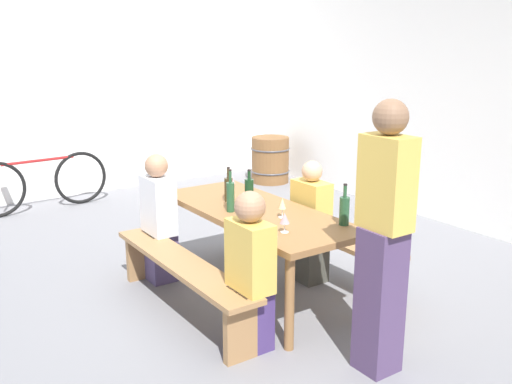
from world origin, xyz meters
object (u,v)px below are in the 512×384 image
object	(u,v)px
seated_guest_near_0	(159,221)
wine_barrel	(270,160)
wine_bottle_3	(229,189)
wine_glass_1	(285,219)
wine_glass_0	(247,203)
wine_bottle_0	(230,196)
bench_near	(182,272)
parked_bicycle_0	(39,182)
seated_guest_near_1	(250,275)
wine_glass_2	(231,180)
seated_guest_far_0	(311,225)
wine_glass_3	(282,204)
bench_far	(319,239)
wine_bottle_1	(344,210)
wine_bottle_2	(249,192)
standing_host	(383,242)
tasting_table	(256,219)

from	to	relation	value
seated_guest_near_0	wine_barrel	distance (m)	3.94
wine_bottle_3	wine_glass_1	size ratio (longest dim) A/B	2.04
wine_glass_0	wine_bottle_0	bearing A→B (deg)	-172.07
wine_glass_1	bench_near	bearing A→B (deg)	-138.67
parked_bicycle_0	wine_bottle_3	bearing A→B (deg)	-79.45
wine_bottle_0	seated_guest_near_1	world-z (taller)	seated_guest_near_1
wine_glass_2	wine_glass_1	bearing A→B (deg)	-13.45
seated_guest_far_0	wine_glass_3	bearing A→B (deg)	26.53
bench_far	bench_near	bearing A→B (deg)	-90.00
wine_bottle_1	wine_glass_3	size ratio (longest dim) A/B	2.01
bench_far	wine_bottle_0	xyz separation A→B (m)	(-0.07, -0.91, 0.53)
seated_guest_near_1	seated_guest_far_0	world-z (taller)	seated_guest_near_1
wine_glass_2	wine_glass_0	bearing A→B (deg)	-22.69
wine_bottle_2	wine_bottle_3	distance (m)	0.22
wine_bottle_3	wine_glass_1	bearing A→B (deg)	-6.50
wine_bottle_3	standing_host	size ratio (longest dim) A/B	0.17
wine_glass_2	parked_bicycle_0	world-z (taller)	wine_glass_2
wine_barrel	wine_glass_3	bearing A→B (deg)	-34.50
wine_bottle_2	wine_glass_3	size ratio (longest dim) A/B	1.96
wine_bottle_3	wine_glass_0	bearing A→B (deg)	-14.48
seated_guest_near_0	wine_bottle_2	bearing A→B (deg)	-45.67
wine_bottle_3	seated_guest_near_1	distance (m)	1.23
wine_bottle_3	seated_guest_near_1	xyz separation A→B (m)	(1.08, -0.50, -0.31)
bench_near	wine_bottle_0	size ratio (longest dim) A/B	5.31
wine_glass_2	wine_bottle_3	bearing A→B (deg)	-36.04
bench_near	wine_glass_3	world-z (taller)	wine_glass_3
wine_glass_2	seated_guest_far_0	xyz separation A→B (m)	(0.64, 0.43, -0.35)
wine_bottle_2	wine_glass_3	xyz separation A→B (m)	(0.45, 0.02, -0.01)
bench_far	tasting_table	bearing A→B (deg)	-90.00
wine_glass_0	tasting_table	bearing A→B (deg)	126.33
tasting_table	wine_barrel	bearing A→B (deg)	142.56
bench_far	wine_glass_0	world-z (taller)	wine_glass_0
bench_far	wine_glass_0	size ratio (longest dim) A/B	11.16
wine_glass_1	seated_guest_near_0	bearing A→B (deg)	-163.84
wine_glass_3	seated_guest_far_0	size ratio (longest dim) A/B	0.14
wine_bottle_2	wine_glass_3	distance (m)	0.45
bench_near	seated_guest_near_0	size ratio (longest dim) A/B	1.62
wine_bottle_2	wine_glass_0	distance (m)	0.34
wine_glass_2	wine_barrel	world-z (taller)	wine_glass_2
bench_near	wine_glass_1	size ratio (longest dim) A/B	12.51
wine_bottle_2	standing_host	distance (m)	1.57
tasting_table	wine_glass_3	xyz separation A→B (m)	(0.31, 0.04, 0.19)
bench_far	wine_bottle_3	world-z (taller)	wine_bottle_3
seated_guest_near_1	wine_bottle_2	bearing A→B (deg)	56.66
seated_guest_near_0	standing_host	world-z (taller)	standing_host
parked_bicycle_0	wine_glass_0	bearing A→B (deg)	-82.94
wine_glass_2	standing_host	size ratio (longest dim) A/B	0.09
bench_far	wine_glass_0	bearing A→B (deg)	-81.52
tasting_table	parked_bicycle_0	bearing A→B (deg)	-166.50
wine_bottle_2	parked_bicycle_0	distance (m)	3.64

